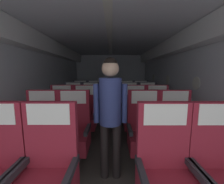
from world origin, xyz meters
TOP-DOWN VIEW (x-y plane):
  - ground at (0.00, 3.63)m, footprint 3.77×7.65m
  - fuselage_shell at (0.00, 3.92)m, footprint 3.65×7.30m
  - seat_a_left_aisle at (-0.54, 1.27)m, footprint 0.52×0.46m
  - seat_a_right_aisle at (1.04, 1.25)m, footprint 0.52×0.46m
  - seat_a_right_window at (0.54, 1.25)m, footprint 0.52×0.46m
  - seat_b_left_window at (-1.04, 2.15)m, footprint 0.52×0.46m
  - seat_b_left_aisle at (-0.55, 2.15)m, footprint 0.52×0.46m
  - seat_b_right_aisle at (1.03, 2.14)m, footprint 0.52×0.46m
  - seat_b_right_window at (0.55, 2.16)m, footprint 0.52×0.46m
  - seat_c_left_window at (-1.04, 3.03)m, footprint 0.52×0.46m
  - seat_c_left_aisle at (-0.54, 3.02)m, footprint 0.52×0.46m
  - seat_c_right_aisle at (1.04, 3.03)m, footprint 0.52×0.46m
  - seat_c_right_window at (0.55, 3.01)m, footprint 0.52×0.46m
  - seat_d_left_window at (-1.04, 3.91)m, footprint 0.52×0.46m
  - seat_d_left_aisle at (-0.54, 3.91)m, footprint 0.52×0.46m
  - seat_d_right_aisle at (1.05, 3.90)m, footprint 0.52×0.46m
  - seat_d_right_window at (0.54, 3.91)m, footprint 0.52×0.46m
  - seat_e_left_window at (-1.04, 4.79)m, footprint 0.52×0.46m
  - seat_e_left_aisle at (-0.54, 4.78)m, footprint 0.52×0.46m
  - seat_e_right_aisle at (1.03, 4.76)m, footprint 0.52×0.46m
  - seat_e_right_window at (0.55, 4.78)m, footprint 0.52×0.46m
  - flight_attendant at (0.03, 1.84)m, footprint 0.43×0.28m

SIDE VIEW (x-z plane):
  - ground at x=0.00m, z-range -0.02..0.00m
  - seat_a_left_aisle at x=-0.54m, z-range -0.09..1.05m
  - seat_a_right_aisle at x=1.04m, z-range -0.09..1.05m
  - seat_a_right_window at x=0.54m, z-range -0.09..1.05m
  - seat_b_left_window at x=-1.04m, z-range -0.09..1.05m
  - seat_b_left_aisle at x=-0.55m, z-range -0.09..1.05m
  - seat_b_right_aisle at x=1.03m, z-range -0.09..1.05m
  - seat_b_right_window at x=0.55m, z-range -0.09..1.05m
  - seat_c_left_window at x=-1.04m, z-range -0.09..1.05m
  - seat_c_left_aisle at x=-0.54m, z-range -0.09..1.05m
  - seat_c_right_aisle at x=1.04m, z-range -0.09..1.05m
  - seat_c_right_window at x=0.55m, z-range -0.09..1.05m
  - seat_d_left_window at x=-1.04m, z-range -0.09..1.05m
  - seat_d_left_aisle at x=-0.54m, z-range -0.09..1.05m
  - seat_d_right_aisle at x=1.05m, z-range -0.09..1.05m
  - seat_d_right_window at x=0.54m, z-range -0.09..1.05m
  - seat_e_left_window at x=-1.04m, z-range -0.09..1.05m
  - seat_e_left_aisle at x=-0.54m, z-range -0.09..1.05m
  - seat_e_right_aisle at x=1.03m, z-range -0.09..1.05m
  - seat_e_right_window at x=0.55m, z-range -0.09..1.05m
  - flight_attendant at x=0.03m, z-range 0.18..1.77m
  - fuselage_shell at x=0.00m, z-range 0.49..2.81m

